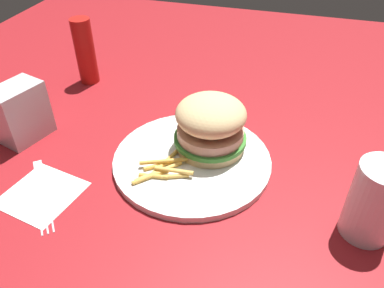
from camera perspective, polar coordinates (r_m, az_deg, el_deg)
The scene contains 9 objects.
ground_plane at distance 0.68m, azimuth 3.00°, elevation -2.00°, with size 1.60×1.60×0.00m, color maroon.
plate at distance 0.66m, azimuth 0.00°, elevation -2.47°, with size 0.27×0.27×0.01m, color white.
sandwich at distance 0.65m, azimuth 2.82°, elevation 2.97°, with size 0.13×0.13×0.10m.
fries_pile at distance 0.63m, azimuth -4.51°, elevation -3.81°, with size 0.10×0.09×0.01m.
napkin at distance 0.65m, azimuth -21.67°, elevation -6.97°, with size 0.11×0.11×0.00m, color white.
fork at distance 0.65m, azimuth -21.71°, elevation -6.91°, with size 0.14×0.12×0.00m.
drink_glass at distance 0.57m, azimuth 25.61°, elevation -8.29°, with size 0.07×0.07×0.12m.
napkin_dispenser at distance 0.76m, azimuth -24.41°, elevation 4.33°, with size 0.09×0.06×0.11m, color #B7BABF.
ketchup_bottle at distance 0.91m, azimuth -15.82°, elevation 13.28°, with size 0.04×0.04×0.15m, color #B21914.
Camera 1 is at (-0.51, -0.11, 0.43)m, focal length 35.39 mm.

